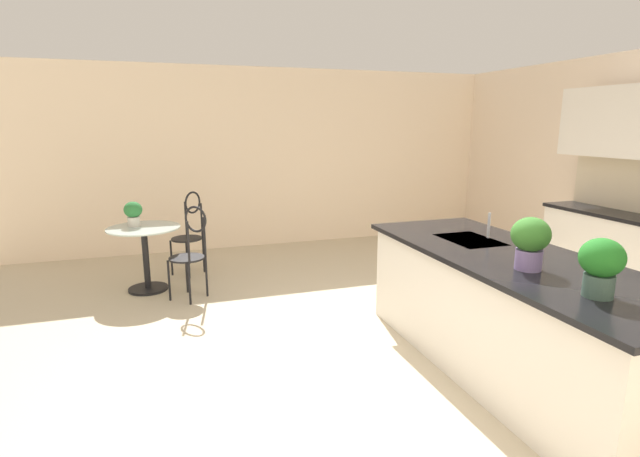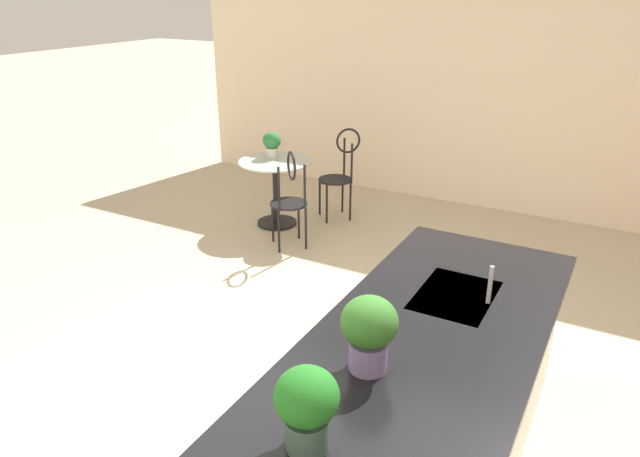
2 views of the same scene
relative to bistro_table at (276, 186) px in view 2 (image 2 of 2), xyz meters
name	(u,v)px [view 2 (image 2 of 2)]	position (x,y,z in m)	size (l,w,h in m)	color
ground_plane	(303,405)	(2.53, 1.83, -0.45)	(40.00, 40.00, 0.00)	beige
wall_left_window	(490,94)	(-1.73, 1.83, 0.90)	(0.12, 7.80, 2.70)	beige
kitchen_island	(416,419)	(2.83, 2.68, 0.02)	(2.80, 1.06, 0.92)	white
bistro_table	(276,186)	(0.00, 0.00, 0.00)	(0.80, 0.80, 0.74)	black
chair_near_window	(290,195)	(0.47, 0.47, 0.13)	(0.54, 0.54, 1.04)	black
chair_by_island	(340,170)	(-0.53, 0.52, 0.13)	(0.54, 0.54, 1.04)	black
sink_faucet	(490,285)	(2.28, 2.86, 0.58)	(0.02, 0.02, 0.22)	#B2B5BA
potted_plant_on_table	(272,143)	(-0.10, -0.10, 0.45)	(0.20, 0.20, 0.28)	beige
potted_plant_counter_near	(369,329)	(3.13, 2.53, 0.68)	(0.25, 0.25, 0.36)	#7A669E
potted_plant_counter_far	(307,404)	(3.68, 2.53, 0.67)	(0.24, 0.24, 0.34)	#385147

